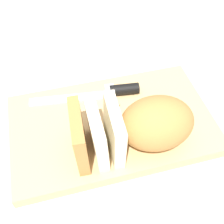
% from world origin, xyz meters
% --- Properties ---
extents(ground_plane, '(3.00, 3.00, 0.00)m').
position_xyz_m(ground_plane, '(0.00, 0.00, 0.00)').
color(ground_plane, beige).
extents(cutting_board, '(0.42, 0.25, 0.03)m').
position_xyz_m(cutting_board, '(0.00, 0.00, 0.01)').
color(cutting_board, tan).
rests_on(cutting_board, ground_plane).
extents(bread_loaf, '(0.23, 0.12, 0.11)m').
position_xyz_m(bread_loaf, '(-0.03, 0.06, 0.08)').
color(bread_loaf, '#A8753D').
rests_on(bread_loaf, cutting_board).
extents(bread_knife, '(0.25, 0.05, 0.02)m').
position_xyz_m(bread_knife, '(-0.02, -0.07, 0.04)').
color(bread_knife, silver).
rests_on(bread_knife, cutting_board).
extents(crumb_near_knife, '(0.01, 0.01, 0.01)m').
position_xyz_m(crumb_near_knife, '(0.03, 0.05, 0.03)').
color(crumb_near_knife, '#A8753D').
rests_on(crumb_near_knife, cutting_board).
extents(crumb_near_loaf, '(0.01, 0.01, 0.01)m').
position_xyz_m(crumb_near_loaf, '(-0.02, -0.04, 0.03)').
color(crumb_near_loaf, '#A8753D').
rests_on(crumb_near_loaf, cutting_board).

